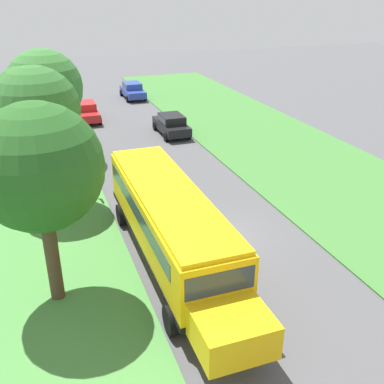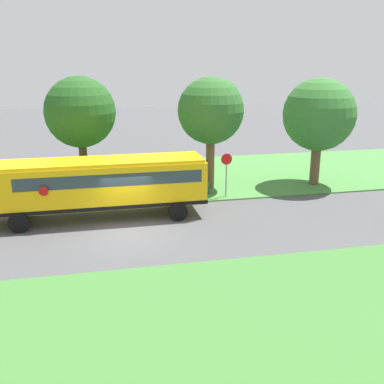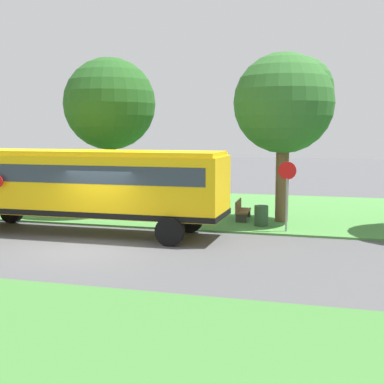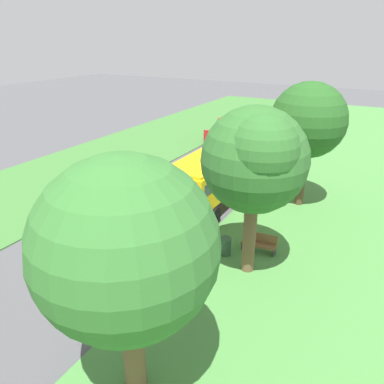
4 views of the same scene
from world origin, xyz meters
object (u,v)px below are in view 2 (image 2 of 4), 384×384
object	(u,v)px
school_bus	(99,183)
oak_tree_roadside_mid	(213,109)
park_bench	(185,183)
trash_bin	(205,188)
oak_tree_far_end	(317,114)
stop_sign	(226,170)
oak_tree_beside_bus	(81,112)

from	to	relation	value
school_bus	oak_tree_roadside_mid	xyz separation A→B (m)	(-4.44, 7.26, 3.20)
school_bus	park_bench	distance (m)	7.05
school_bus	trash_bin	distance (m)	7.27
park_bench	oak_tree_far_end	bearing A→B (deg)	85.99
oak_tree_far_end	school_bus	bearing A→B (deg)	-75.32
school_bus	stop_sign	size ratio (longest dim) A/B	4.53
school_bus	trash_bin	bearing A→B (deg)	114.74
school_bus	oak_tree_beside_bus	xyz separation A→B (m)	(-4.62, -0.77, 3.19)
school_bus	oak_tree_far_end	xyz separation A→B (m)	(-3.66, 13.99, 2.80)
oak_tree_far_end	oak_tree_roadside_mid	bearing A→B (deg)	-96.55
oak_tree_beside_bus	oak_tree_roadside_mid	distance (m)	8.03
school_bus	oak_tree_far_end	bearing A→B (deg)	104.68
oak_tree_roadside_mid	trash_bin	distance (m)	4.96
school_bus	oak_tree_roadside_mid	size ratio (longest dim) A/B	1.75
school_bus	park_bench	xyz separation A→B (m)	(-4.26, 5.43, -1.45)
oak_tree_beside_bus	stop_sign	world-z (taller)	oak_tree_beside_bus
stop_sign	oak_tree_roadside_mid	bearing A→B (deg)	-173.06
oak_tree_beside_bus	oak_tree_roadside_mid	size ratio (longest dim) A/B	1.01
oak_tree_roadside_mid	park_bench	xyz separation A→B (m)	(0.17, -1.83, -4.65)
oak_tree_roadside_mid	oak_tree_far_end	bearing A→B (deg)	83.45
school_bus	oak_tree_beside_bus	distance (m)	5.66
school_bus	park_bench	size ratio (longest dim) A/B	7.64
trash_bin	oak_tree_far_end	bearing A→B (deg)	95.21
school_bus	oak_tree_roadside_mid	world-z (taller)	oak_tree_roadside_mid
oak_tree_beside_bus	park_bench	bearing A→B (deg)	86.74
school_bus	stop_sign	world-z (taller)	school_bus
oak_tree_far_end	stop_sign	xyz separation A→B (m)	(1.57, -6.44, -2.99)
oak_tree_beside_bus	park_bench	xyz separation A→B (m)	(0.35, 6.20, -4.64)
oak_tree_far_end	park_bench	distance (m)	9.57
oak_tree_roadside_mid	trash_bin	world-z (taller)	oak_tree_roadside_mid
oak_tree_far_end	trash_bin	distance (m)	8.68
park_bench	school_bus	bearing A→B (deg)	-51.87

